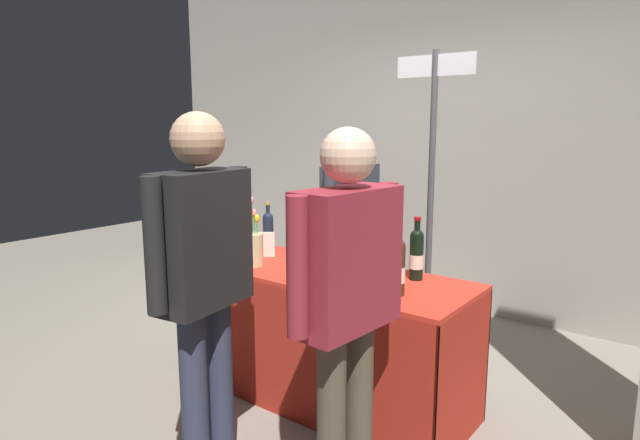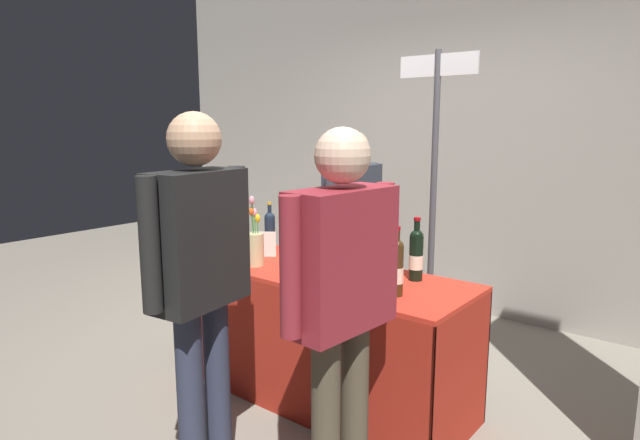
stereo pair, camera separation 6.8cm
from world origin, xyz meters
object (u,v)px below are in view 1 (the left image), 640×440
(tasting_table, at_px, (320,311))
(featured_wine_bottle, at_px, (351,247))
(display_bottle_0, at_px, (398,266))
(taster_foreground_right, at_px, (203,266))
(flower_vase, at_px, (254,246))
(booth_signpost, at_px, (431,176))
(vendor_presenter, at_px, (350,222))
(wine_glass_near_vendor, at_px, (318,251))
(wine_glass_mid, at_px, (331,256))

(tasting_table, xyz_separation_m, featured_wine_bottle, (0.15, 0.09, 0.39))
(display_bottle_0, distance_m, taster_foreground_right, 0.96)
(tasting_table, distance_m, featured_wine_bottle, 0.43)
(taster_foreground_right, bearing_deg, tasting_table, -3.92)
(flower_vase, distance_m, booth_signpost, 1.31)
(display_bottle_0, bearing_deg, tasting_table, 168.24)
(tasting_table, height_order, taster_foreground_right, taster_foreground_right)
(vendor_presenter, bearing_deg, display_bottle_0, 42.43)
(flower_vase, bearing_deg, taster_foreground_right, -60.48)
(flower_vase, xyz_separation_m, taster_foreground_right, (0.43, -0.77, 0.11))
(tasting_table, height_order, flower_vase, flower_vase)
(wine_glass_near_vendor, distance_m, vendor_presenter, 0.57)
(tasting_table, relative_size, taster_foreground_right, 1.08)
(wine_glass_mid, bearing_deg, wine_glass_near_vendor, 159.89)
(wine_glass_mid, xyz_separation_m, vendor_presenter, (-0.27, 0.60, 0.08))
(tasting_table, distance_m, wine_glass_mid, 0.34)
(vendor_presenter, relative_size, taster_foreground_right, 0.94)
(wine_glass_near_vendor, distance_m, taster_foreground_right, 1.03)
(tasting_table, relative_size, featured_wine_bottle, 5.24)
(tasting_table, distance_m, booth_signpost, 1.23)
(wine_glass_near_vendor, xyz_separation_m, flower_vase, (-0.29, -0.24, 0.03))
(wine_glass_mid, relative_size, flower_vase, 0.29)
(featured_wine_bottle, bearing_deg, tasting_table, -147.93)
(taster_foreground_right, bearing_deg, display_bottle_0, -40.79)
(wine_glass_mid, height_order, taster_foreground_right, taster_foreground_right)
(wine_glass_mid, bearing_deg, tasting_table, -142.04)
(display_bottle_0, xyz_separation_m, booth_signpost, (-0.35, 1.08, 0.34))
(display_bottle_0, bearing_deg, vendor_presenter, 136.61)
(featured_wine_bottle, relative_size, taster_foreground_right, 0.21)
(display_bottle_0, relative_size, flower_vase, 0.83)
(flower_vase, distance_m, vendor_presenter, 0.80)
(vendor_presenter, bearing_deg, wine_glass_mid, 20.47)
(wine_glass_near_vendor, relative_size, flower_vase, 0.30)
(tasting_table, distance_m, vendor_presenter, 0.79)
(featured_wine_bottle, xyz_separation_m, wine_glass_near_vendor, (-0.24, -0.00, -0.05))
(featured_wine_bottle, height_order, flower_vase, flower_vase)
(wine_glass_near_vendor, relative_size, booth_signpost, 0.06)
(wine_glass_near_vendor, bearing_deg, featured_wine_bottle, 0.61)
(featured_wine_bottle, distance_m, flower_vase, 0.58)
(tasting_table, xyz_separation_m, taster_foreground_right, (0.05, -0.92, 0.48))
(wine_glass_mid, xyz_separation_m, taster_foreground_right, (0.00, -0.96, 0.15))
(display_bottle_0, height_order, booth_signpost, booth_signpost)
(featured_wine_bottle, height_order, taster_foreground_right, taster_foreground_right)
(wine_glass_mid, distance_m, vendor_presenter, 0.66)
(display_bottle_0, relative_size, booth_signpost, 0.17)
(tasting_table, height_order, featured_wine_bottle, featured_wine_bottle)
(wine_glass_mid, height_order, flower_vase, flower_vase)
(wine_glass_near_vendor, height_order, flower_vase, flower_vase)
(featured_wine_bottle, bearing_deg, booth_signpost, 84.92)
(vendor_presenter, height_order, taster_foreground_right, taster_foreground_right)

